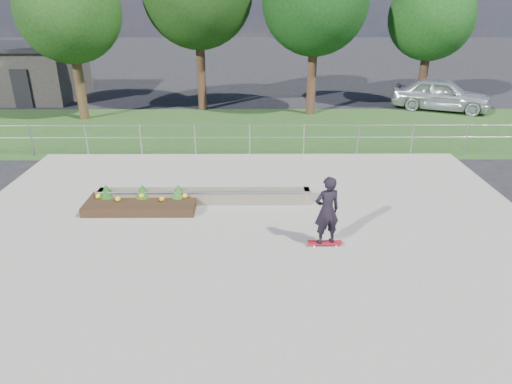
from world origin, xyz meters
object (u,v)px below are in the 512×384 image
grind_ledge (204,196)px  parked_car (441,94)px  skateboarder (327,211)px  planter_bed (142,202)px

grind_ledge → parked_car: bearing=46.4°
skateboarder → planter_bed: bearing=156.1°
grind_ledge → skateboarder: size_ratio=3.45×
grind_ledge → planter_bed: planter_bed is taller
grind_ledge → parked_car: (11.08, 11.65, 0.55)m
grind_ledge → parked_car: size_ratio=1.25×
skateboarder → parked_car: size_ratio=0.36×
parked_car → grind_ledge: bearing=159.9°
planter_bed → parked_car: 17.52m
grind_ledge → skateboarder: bearing=-38.3°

